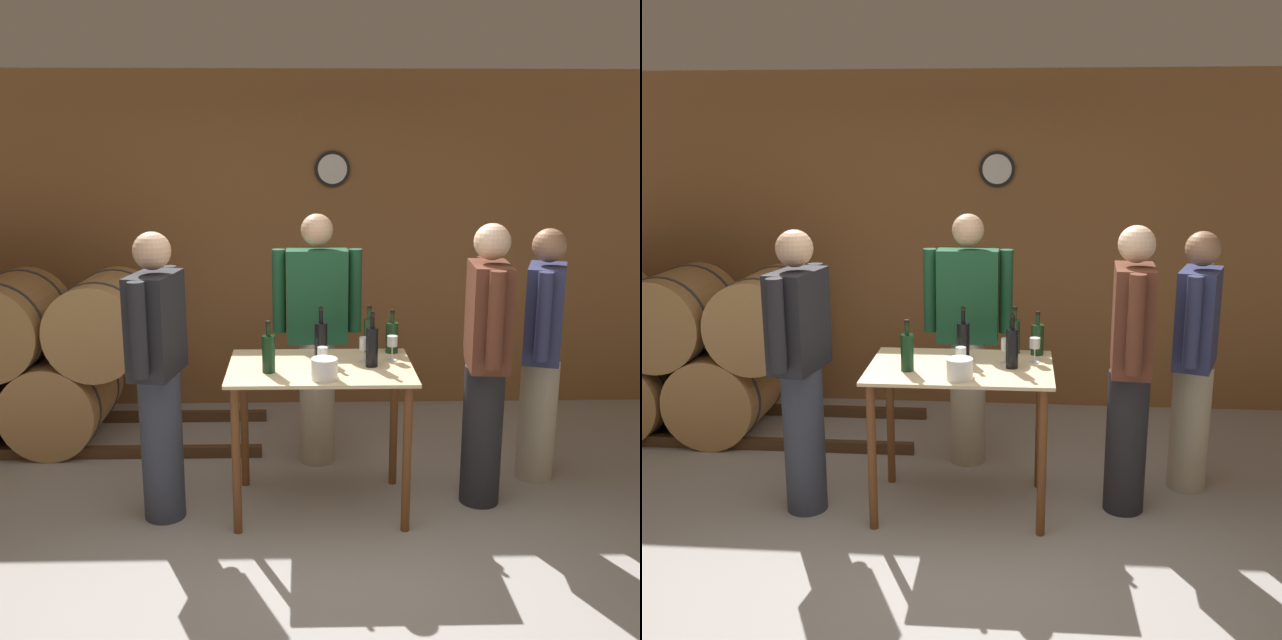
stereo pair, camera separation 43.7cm
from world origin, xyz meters
TOP-DOWN VIEW (x-y plane):
  - ground_plane at (0.00, 0.00)m, footprint 14.00×14.00m
  - back_wall at (0.00, 2.60)m, footprint 8.40×0.08m
  - tasting_table at (0.03, 0.72)m, footprint 1.07×0.72m
  - wine_bottle_far_left at (-0.27, 0.60)m, footprint 0.07×0.07m
  - wine_bottle_left at (0.03, 0.83)m, footprint 0.08×0.08m
  - wine_bottle_center at (0.32, 0.70)m, footprint 0.07×0.07m
  - wine_bottle_right at (0.33, 1.01)m, footprint 0.07×0.07m
  - wine_bottle_far_right at (0.47, 0.99)m, footprint 0.08×0.08m
  - wine_glass_near_left at (0.04, 0.61)m, footprint 0.06×0.06m
  - wine_glass_near_center at (0.28, 0.79)m, footprint 0.06×0.06m
  - wine_glass_near_right at (0.45, 0.82)m, footprint 0.06×0.06m
  - ice_bucket at (0.04, 0.46)m, footprint 0.15×0.15m
  - person_host at (0.02, 1.39)m, footprint 0.59×0.24m
  - person_visitor_with_scarf at (1.00, 0.76)m, footprint 0.25×0.59m
  - person_visitor_bearded at (-0.89, 0.62)m, footprint 0.29×0.58m
  - person_visitor_near_door at (1.44, 1.10)m, footprint 0.34×0.56m

SIDE VIEW (x-z plane):
  - ground_plane at x=0.00m, z-range 0.00..0.00m
  - tasting_table at x=0.03m, z-range 0.27..1.16m
  - person_visitor_near_door at x=1.44m, z-range 0.05..1.69m
  - person_visitor_bearded at x=-0.89m, z-range 0.05..1.73m
  - person_host at x=0.02m, z-range 0.05..1.76m
  - person_visitor_with_scarf at x=1.00m, z-range 0.05..1.76m
  - ice_bucket at x=0.04m, z-range 0.89..1.01m
  - wine_bottle_far_right at x=0.47m, z-range 0.86..1.13m
  - wine_glass_near_left at x=0.04m, z-range 0.92..1.06m
  - wine_glass_near_center at x=0.28m, z-range 0.92..1.07m
  - wine_glass_near_right at x=0.45m, z-range 0.93..1.08m
  - wine_bottle_right at x=0.33m, z-range 0.86..1.15m
  - wine_bottle_far_left at x=-0.27m, z-range 0.86..1.15m
  - wine_bottle_left at x=0.03m, z-range 0.85..1.18m
  - wine_bottle_center at x=0.32m, z-range 0.85..1.17m
  - back_wall at x=0.00m, z-range 0.00..2.70m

